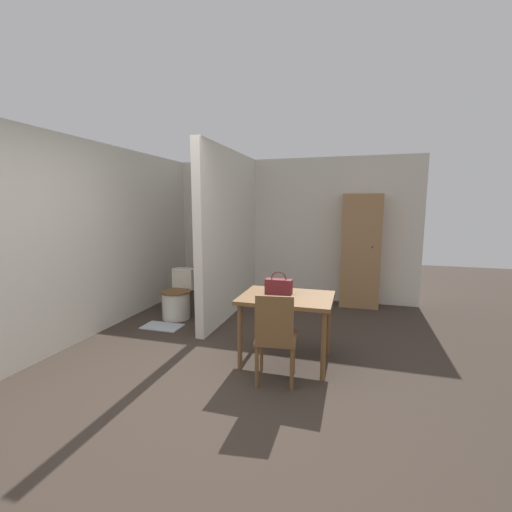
{
  "coord_description": "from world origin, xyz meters",
  "views": [
    {
      "loc": [
        1.34,
        -2.56,
        1.68
      ],
      "look_at": [
        0.09,
        1.73,
        1.02
      ],
      "focal_mm": 24.0,
      "sensor_mm": 36.0,
      "label": 1
    }
  ],
  "objects_px": {
    "handbag": "(279,286)",
    "wooden_cabinet": "(361,251)",
    "dining_table": "(287,304)",
    "wooden_chair": "(275,335)",
    "toilet": "(178,299)"
  },
  "relations": [
    {
      "from": "dining_table",
      "to": "toilet",
      "type": "bearing_deg",
      "value": 151.55
    },
    {
      "from": "dining_table",
      "to": "wooden_chair",
      "type": "bearing_deg",
      "value": -90.81
    },
    {
      "from": "wooden_chair",
      "to": "wooden_cabinet",
      "type": "height_order",
      "value": "wooden_cabinet"
    },
    {
      "from": "wooden_chair",
      "to": "wooden_cabinet",
      "type": "relative_size",
      "value": 0.47
    },
    {
      "from": "dining_table",
      "to": "wooden_chair",
      "type": "xyz_separation_m",
      "value": [
        -0.01,
        -0.49,
        -0.16
      ]
    },
    {
      "from": "handbag",
      "to": "wooden_cabinet",
      "type": "xyz_separation_m",
      "value": [
        0.87,
        2.35,
        0.12
      ]
    },
    {
      "from": "dining_table",
      "to": "handbag",
      "type": "xyz_separation_m",
      "value": [
        -0.1,
        0.05,
        0.18
      ]
    },
    {
      "from": "dining_table",
      "to": "wooden_chair",
      "type": "distance_m",
      "value": 0.52
    },
    {
      "from": "wooden_chair",
      "to": "dining_table",
      "type": "bearing_deg",
      "value": 81.64
    },
    {
      "from": "toilet",
      "to": "wooden_cabinet",
      "type": "height_order",
      "value": "wooden_cabinet"
    },
    {
      "from": "wooden_chair",
      "to": "wooden_cabinet",
      "type": "distance_m",
      "value": 3.02
    },
    {
      "from": "dining_table",
      "to": "wooden_chair",
      "type": "height_order",
      "value": "wooden_chair"
    },
    {
      "from": "handbag",
      "to": "wooden_cabinet",
      "type": "relative_size",
      "value": 0.15
    },
    {
      "from": "wooden_cabinet",
      "to": "toilet",
      "type": "bearing_deg",
      "value": -152.36
    },
    {
      "from": "dining_table",
      "to": "wooden_cabinet",
      "type": "height_order",
      "value": "wooden_cabinet"
    }
  ]
}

